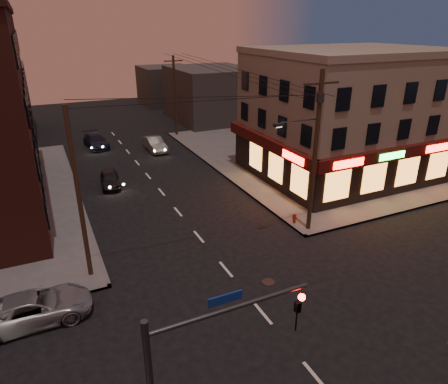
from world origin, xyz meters
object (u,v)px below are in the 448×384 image
sedan_near (110,179)px  sedan_far (96,141)px  suv_cross (34,308)px  sedan_mid (155,144)px  fire_hydrant (295,218)px

sedan_near → sedan_far: 12.09m
suv_cross → sedan_near: suv_cross is taller
sedan_far → sedan_mid: bearing=-42.5°
sedan_mid → fire_hydrant: 20.66m
sedan_near → sedan_mid: sedan_mid is taller
suv_cross → sedan_near: (6.12, 15.03, -0.07)m
sedan_near → sedan_far: sedan_far is taller
suv_cross → fire_hydrant: size_ratio=7.34×
sedan_near → sedan_mid: (6.12, 8.10, 0.09)m
suv_cross → fire_hydrant: (15.96, 2.81, -0.17)m
sedan_far → fire_hydrant: (9.10, -24.29, -0.18)m
sedan_mid → fire_hydrant: (3.71, -20.32, -0.20)m
sedan_mid → sedan_far: sedan_mid is taller
sedan_near → fire_hydrant: size_ratio=5.43×
sedan_far → fire_hydrant: bearing=-75.6°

